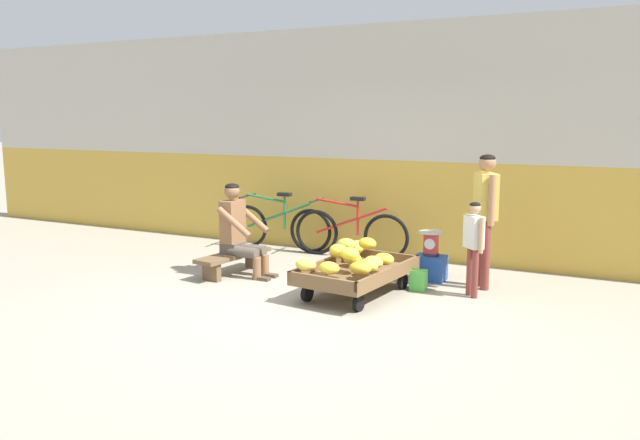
{
  "coord_description": "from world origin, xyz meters",
  "views": [
    {
      "loc": [
        3.03,
        -5.35,
        1.95
      ],
      "look_at": [
        -0.26,
        1.17,
        0.75
      ],
      "focal_mm": 35.61,
      "sensor_mm": 36.0,
      "label": 1
    }
  ],
  "objects_px": {
    "banana_cart": "(357,274)",
    "weighing_scale": "(431,243)",
    "vendor_seated": "(239,230)",
    "bicycle_far_left": "(350,232)",
    "plastic_crate": "(430,268)",
    "customer_adult": "(486,206)",
    "shopping_bag": "(418,280)",
    "low_bench": "(234,259)",
    "bicycle_near_left": "(278,226)",
    "customer_child": "(474,239)"
  },
  "relations": [
    {
      "from": "banana_cart",
      "to": "plastic_crate",
      "type": "distance_m",
      "value": 1.13
    },
    {
      "from": "plastic_crate",
      "to": "bicycle_far_left",
      "type": "xyz_separation_m",
      "value": [
        -1.36,
        0.7,
        0.2
      ]
    },
    {
      "from": "bicycle_far_left",
      "to": "weighing_scale",
      "type": "bearing_deg",
      "value": -27.28
    },
    {
      "from": "weighing_scale",
      "to": "customer_child",
      "type": "bearing_deg",
      "value": -38.07
    },
    {
      "from": "plastic_crate",
      "to": "bicycle_far_left",
      "type": "height_order",
      "value": "bicycle_far_left"
    },
    {
      "from": "shopping_bag",
      "to": "plastic_crate",
      "type": "bearing_deg",
      "value": 92.13
    },
    {
      "from": "customer_child",
      "to": "vendor_seated",
      "type": "bearing_deg",
      "value": -172.9
    },
    {
      "from": "bicycle_far_left",
      "to": "shopping_bag",
      "type": "distance_m",
      "value": 1.86
    },
    {
      "from": "weighing_scale",
      "to": "shopping_bag",
      "type": "bearing_deg",
      "value": -87.86
    },
    {
      "from": "banana_cart",
      "to": "low_bench",
      "type": "height_order",
      "value": "banana_cart"
    },
    {
      "from": "low_bench",
      "to": "weighing_scale",
      "type": "xyz_separation_m",
      "value": [
        2.27,
        0.83,
        0.25
      ]
    },
    {
      "from": "vendor_seated",
      "to": "customer_adult",
      "type": "bearing_deg",
      "value": 15.17
    },
    {
      "from": "weighing_scale",
      "to": "bicycle_near_left",
      "type": "xyz_separation_m",
      "value": [
        -2.51,
        0.68,
        -0.1
      ]
    },
    {
      "from": "weighing_scale",
      "to": "bicycle_far_left",
      "type": "distance_m",
      "value": 1.54
    },
    {
      "from": "plastic_crate",
      "to": "weighing_scale",
      "type": "bearing_deg",
      "value": -90.0
    },
    {
      "from": "customer_adult",
      "to": "bicycle_far_left",
      "type": "bearing_deg",
      "value": 159.0
    },
    {
      "from": "banana_cart",
      "to": "bicycle_near_left",
      "type": "distance_m",
      "value": 2.59
    },
    {
      "from": "banana_cart",
      "to": "weighing_scale",
      "type": "bearing_deg",
      "value": 61.85
    },
    {
      "from": "vendor_seated",
      "to": "bicycle_far_left",
      "type": "height_order",
      "value": "vendor_seated"
    },
    {
      "from": "low_bench",
      "to": "plastic_crate",
      "type": "height_order",
      "value": "plastic_crate"
    },
    {
      "from": "bicycle_far_left",
      "to": "customer_adult",
      "type": "distance_m",
      "value": 2.23
    },
    {
      "from": "banana_cart",
      "to": "bicycle_far_left",
      "type": "relative_size",
      "value": 0.92
    },
    {
      "from": "banana_cart",
      "to": "customer_adult",
      "type": "bearing_deg",
      "value": 38.34
    },
    {
      "from": "banana_cart",
      "to": "bicycle_far_left",
      "type": "bearing_deg",
      "value": 116.18
    },
    {
      "from": "vendor_seated",
      "to": "customer_child",
      "type": "xyz_separation_m",
      "value": [
        2.8,
        0.35,
        0.08
      ]
    },
    {
      "from": "low_bench",
      "to": "bicycle_near_left",
      "type": "distance_m",
      "value": 1.53
    },
    {
      "from": "plastic_crate",
      "to": "bicycle_far_left",
      "type": "bearing_deg",
      "value": 152.76
    },
    {
      "from": "shopping_bag",
      "to": "bicycle_near_left",
      "type": "bearing_deg",
      "value": 154.83
    },
    {
      "from": "shopping_bag",
      "to": "low_bench",
      "type": "bearing_deg",
      "value": -172.06
    },
    {
      "from": "banana_cart",
      "to": "vendor_seated",
      "type": "relative_size",
      "value": 1.34
    },
    {
      "from": "vendor_seated",
      "to": "weighing_scale",
      "type": "distance_m",
      "value": 2.34
    },
    {
      "from": "plastic_crate",
      "to": "customer_child",
      "type": "distance_m",
      "value": 0.93
    },
    {
      "from": "banana_cart",
      "to": "bicycle_near_left",
      "type": "relative_size",
      "value": 0.92
    },
    {
      "from": "weighing_scale",
      "to": "customer_adult",
      "type": "relative_size",
      "value": 0.2
    },
    {
      "from": "bicycle_far_left",
      "to": "banana_cart",
      "type": "bearing_deg",
      "value": -63.82
    },
    {
      "from": "plastic_crate",
      "to": "banana_cart",
      "type": "bearing_deg",
      "value": -118.12
    },
    {
      "from": "weighing_scale",
      "to": "bicycle_far_left",
      "type": "relative_size",
      "value": 0.18
    },
    {
      "from": "banana_cart",
      "to": "weighing_scale",
      "type": "xyz_separation_m",
      "value": [
        0.53,
        0.99,
        0.21
      ]
    },
    {
      "from": "weighing_scale",
      "to": "shopping_bag",
      "type": "height_order",
      "value": "weighing_scale"
    },
    {
      "from": "banana_cart",
      "to": "customer_child",
      "type": "xyz_separation_m",
      "value": [
        1.15,
        0.51,
        0.41
      ]
    },
    {
      "from": "banana_cart",
      "to": "weighing_scale",
      "type": "relative_size",
      "value": 5.09
    },
    {
      "from": "banana_cart",
      "to": "vendor_seated",
      "type": "xyz_separation_m",
      "value": [
        -1.65,
        0.16,
        0.33
      ]
    },
    {
      "from": "plastic_crate",
      "to": "customer_adult",
      "type": "height_order",
      "value": "customer_adult"
    },
    {
      "from": "bicycle_far_left",
      "to": "low_bench",
      "type": "bearing_deg",
      "value": -120.52
    },
    {
      "from": "low_bench",
      "to": "bicycle_far_left",
      "type": "bearing_deg",
      "value": 59.48
    },
    {
      "from": "plastic_crate",
      "to": "customer_adult",
      "type": "distance_m",
      "value": 1.03
    },
    {
      "from": "vendor_seated",
      "to": "customer_adult",
      "type": "distance_m",
      "value": 2.95
    },
    {
      "from": "low_bench",
      "to": "customer_child",
      "type": "relative_size",
      "value": 1.09
    },
    {
      "from": "banana_cart",
      "to": "weighing_scale",
      "type": "height_order",
      "value": "weighing_scale"
    },
    {
      "from": "weighing_scale",
      "to": "plastic_crate",
      "type": "bearing_deg",
      "value": 90.0
    }
  ]
}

